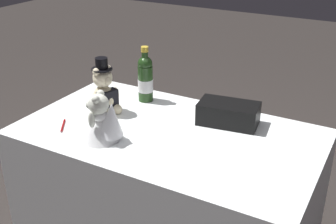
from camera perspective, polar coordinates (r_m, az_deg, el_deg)
reception_table at (r=2.22m, az=-0.00°, el=-10.76°), size 1.42×0.82×0.71m
teddy_bear_groom at (r=2.20m, az=-8.47°, el=2.65°), size 0.16×0.16×0.29m
teddy_bear_bride at (r=1.93m, az=-8.66°, el=-1.13°), size 0.22×0.18×0.23m
champagne_bottle at (r=2.32m, az=-3.04°, el=4.54°), size 0.08×0.08×0.31m
signing_pen at (r=2.13m, az=-13.86°, el=-1.84°), size 0.08×0.12×0.01m
gift_case_black at (r=2.10m, az=8.07°, el=-0.19°), size 0.31×0.20×0.11m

